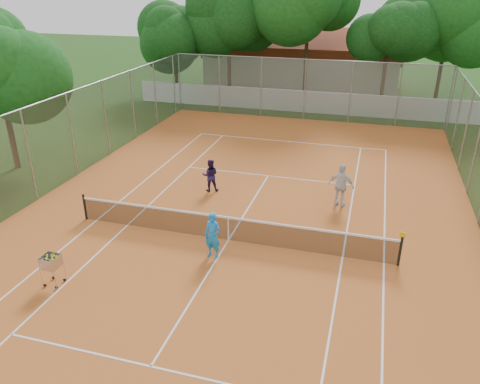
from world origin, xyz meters
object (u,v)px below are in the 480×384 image
(tennis_net, at_px, (228,228))
(player_far_left, at_px, (210,175))
(player_near, at_px, (213,236))
(ball_hopper, at_px, (52,269))
(clubhouse, at_px, (304,59))
(player_far_right, at_px, (341,186))

(tennis_net, bearing_deg, player_far_left, 117.82)
(player_near, relative_size, ball_hopper, 1.49)
(clubhouse, height_order, player_far_right, clubhouse)
(player_near, bearing_deg, player_far_left, 120.69)
(player_far_right, xyz_separation_m, ball_hopper, (-8.04, -8.13, -0.37))
(player_far_left, height_order, ball_hopper, player_far_left)
(player_far_right, bearing_deg, player_far_left, 15.55)
(player_near, height_order, player_far_right, player_far_right)
(player_near, height_order, ball_hopper, player_near)
(player_near, bearing_deg, clubhouse, 103.73)
(clubhouse, distance_m, ball_hopper, 33.24)
(player_far_right, height_order, ball_hopper, player_far_right)
(clubhouse, xyz_separation_m, player_far_right, (5.63, -24.98, -1.25))
(tennis_net, relative_size, player_far_right, 6.38)
(player_far_left, xyz_separation_m, ball_hopper, (-2.31, -8.10, -0.18))
(tennis_net, relative_size, player_near, 7.16)
(tennis_net, bearing_deg, player_far_right, 47.89)
(player_far_left, bearing_deg, clubhouse, -108.37)
(player_far_right, bearing_deg, clubhouse, -62.09)
(clubhouse, bearing_deg, player_near, -86.53)
(clubhouse, xyz_separation_m, player_near, (1.83, -30.21, -1.35))
(player_near, bearing_deg, ball_hopper, -135.39)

